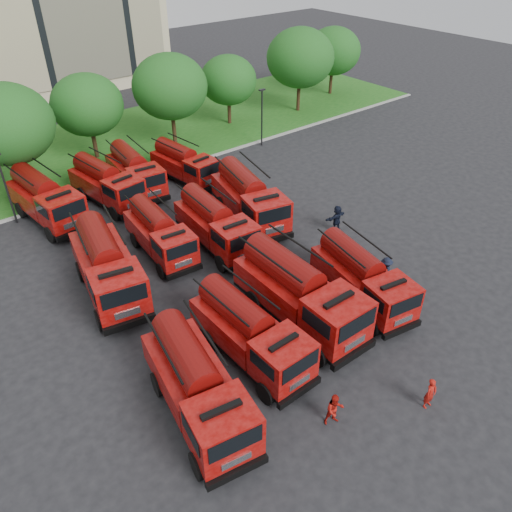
{
  "coord_description": "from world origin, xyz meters",
  "views": [
    {
      "loc": [
        -15.81,
        -16.29,
        17.87
      ],
      "look_at": [
        -1.3,
        1.62,
        1.8
      ],
      "focal_mm": 35.0,
      "sensor_mm": 36.0,
      "label": 1
    }
  ],
  "objects_px": {
    "fire_truck_6": "(216,224)",
    "firefighter_3": "(383,284)",
    "fire_truck_11": "(184,164)",
    "firefighter_1": "(333,422)",
    "fire_truck_1": "(250,332)",
    "firefighter_2": "(381,293)",
    "firefighter_5": "(335,230)",
    "firefighter_0": "(427,406)",
    "fire_truck_10": "(135,171)",
    "fire_truck_8": "(46,199)",
    "fire_truck_7": "(249,198)",
    "fire_truck_0": "(197,386)",
    "fire_truck_3": "(362,278)",
    "fire_truck_5": "(160,233)",
    "fire_truck_9": "(106,183)",
    "fire_truck_2": "(299,293)",
    "fire_truck_4": "(107,267)",
    "firefighter_4": "(221,319)"
  },
  "relations": [
    {
      "from": "fire_truck_0",
      "to": "fire_truck_3",
      "type": "distance_m",
      "value": 11.08
    },
    {
      "from": "firefighter_1",
      "to": "fire_truck_0",
      "type": "bearing_deg",
      "value": 158.2
    },
    {
      "from": "firefighter_2",
      "to": "fire_truck_7",
      "type": "bearing_deg",
      "value": -13.43
    },
    {
      "from": "firefighter_2",
      "to": "fire_truck_10",
      "type": "bearing_deg",
      "value": -4.62
    },
    {
      "from": "fire_truck_5",
      "to": "fire_truck_7",
      "type": "distance_m",
      "value": 6.83
    },
    {
      "from": "fire_truck_1",
      "to": "fire_truck_6",
      "type": "xyz_separation_m",
      "value": [
        4.37,
        8.97,
        0.01
      ]
    },
    {
      "from": "fire_truck_8",
      "to": "fire_truck_2",
      "type": "bearing_deg",
      "value": -76.66
    },
    {
      "from": "fire_truck_1",
      "to": "firefighter_2",
      "type": "height_order",
      "value": "fire_truck_1"
    },
    {
      "from": "fire_truck_5",
      "to": "firefighter_2",
      "type": "relative_size",
      "value": 4.0
    },
    {
      "from": "fire_truck_3",
      "to": "firefighter_4",
      "type": "relative_size",
      "value": 4.6
    },
    {
      "from": "fire_truck_7",
      "to": "firefighter_2",
      "type": "relative_size",
      "value": 4.81
    },
    {
      "from": "fire_truck_10",
      "to": "firefighter_1",
      "type": "distance_m",
      "value": 24.69
    },
    {
      "from": "firefighter_5",
      "to": "firefighter_0",
      "type": "bearing_deg",
      "value": 59.33
    },
    {
      "from": "fire_truck_4",
      "to": "fire_truck_5",
      "type": "xyz_separation_m",
      "value": [
        4.14,
        1.58,
        -0.28
      ]
    },
    {
      "from": "fire_truck_4",
      "to": "fire_truck_8",
      "type": "bearing_deg",
      "value": 100.24
    },
    {
      "from": "firefighter_1",
      "to": "firefighter_5",
      "type": "relative_size",
      "value": 0.87
    },
    {
      "from": "fire_truck_9",
      "to": "fire_truck_2",
      "type": "bearing_deg",
      "value": -91.33
    },
    {
      "from": "firefighter_0",
      "to": "firefighter_5",
      "type": "bearing_deg",
      "value": 60.47
    },
    {
      "from": "fire_truck_11",
      "to": "firefighter_1",
      "type": "distance_m",
      "value": 24.57
    },
    {
      "from": "fire_truck_1",
      "to": "fire_truck_11",
      "type": "height_order",
      "value": "fire_truck_1"
    },
    {
      "from": "fire_truck_7",
      "to": "firefighter_4",
      "type": "bearing_deg",
      "value": -123.67
    },
    {
      "from": "fire_truck_4",
      "to": "firefighter_3",
      "type": "height_order",
      "value": "fire_truck_4"
    },
    {
      "from": "firefighter_1",
      "to": "fire_truck_8",
      "type": "bearing_deg",
      "value": 119.86
    },
    {
      "from": "fire_truck_6",
      "to": "fire_truck_3",
      "type": "bearing_deg",
      "value": -68.05
    },
    {
      "from": "fire_truck_3",
      "to": "firefighter_0",
      "type": "distance_m",
      "value": 7.55
    },
    {
      "from": "fire_truck_6",
      "to": "firefighter_3",
      "type": "distance_m",
      "value": 10.82
    },
    {
      "from": "fire_truck_6",
      "to": "fire_truck_10",
      "type": "bearing_deg",
      "value": 95.79
    },
    {
      "from": "fire_truck_7",
      "to": "fire_truck_10",
      "type": "bearing_deg",
      "value": 126.22
    },
    {
      "from": "fire_truck_2",
      "to": "firefighter_3",
      "type": "distance_m",
      "value": 6.3
    },
    {
      "from": "fire_truck_5",
      "to": "firefighter_0",
      "type": "distance_m",
      "value": 17.91
    },
    {
      "from": "fire_truck_1",
      "to": "fire_truck_6",
      "type": "relative_size",
      "value": 0.97
    },
    {
      "from": "fire_truck_6",
      "to": "fire_truck_11",
      "type": "xyz_separation_m",
      "value": [
        3.51,
        9.23,
        -0.15
      ]
    },
    {
      "from": "fire_truck_2",
      "to": "fire_truck_7",
      "type": "height_order",
      "value": "fire_truck_2"
    },
    {
      "from": "fire_truck_10",
      "to": "firefighter_3",
      "type": "height_order",
      "value": "fire_truck_10"
    },
    {
      "from": "fire_truck_4",
      "to": "fire_truck_11",
      "type": "distance_m",
      "value": 14.32
    },
    {
      "from": "fire_truck_3",
      "to": "fire_truck_10",
      "type": "relative_size",
      "value": 1.01
    },
    {
      "from": "firefighter_1",
      "to": "firefighter_3",
      "type": "bearing_deg",
      "value": 49.84
    },
    {
      "from": "fire_truck_9",
      "to": "firefighter_5",
      "type": "xyz_separation_m",
      "value": [
        10.17,
        -13.23,
        -1.57
      ]
    },
    {
      "from": "fire_truck_0",
      "to": "firefighter_2",
      "type": "bearing_deg",
      "value": 11.94
    },
    {
      "from": "fire_truck_9",
      "to": "firefighter_3",
      "type": "relative_size",
      "value": 3.86
    },
    {
      "from": "fire_truck_8",
      "to": "firefighter_5",
      "type": "xyz_separation_m",
      "value": [
        14.5,
        -13.4,
        -1.69
      ]
    },
    {
      "from": "fire_truck_6",
      "to": "firefighter_4",
      "type": "relative_size",
      "value": 4.65
    },
    {
      "from": "fire_truck_5",
      "to": "fire_truck_9",
      "type": "height_order",
      "value": "fire_truck_9"
    },
    {
      "from": "fire_truck_6",
      "to": "firefighter_1",
      "type": "xyz_separation_m",
      "value": [
        -3.97,
        -14.13,
        -1.61
      ]
    },
    {
      "from": "firefighter_4",
      "to": "firefighter_5",
      "type": "bearing_deg",
      "value": -114.38
    },
    {
      "from": "fire_truck_7",
      "to": "firefighter_3",
      "type": "distance_m",
      "value": 10.81
    },
    {
      "from": "fire_truck_9",
      "to": "firefighter_4",
      "type": "distance_m",
      "value": 15.71
    },
    {
      "from": "firefighter_5",
      "to": "fire_truck_0",
      "type": "bearing_deg",
      "value": 23.37
    },
    {
      "from": "fire_truck_3",
      "to": "fire_truck_10",
      "type": "distance_m",
      "value": 19.92
    },
    {
      "from": "fire_truck_10",
      "to": "fire_truck_11",
      "type": "distance_m",
      "value": 3.88
    }
  ]
}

